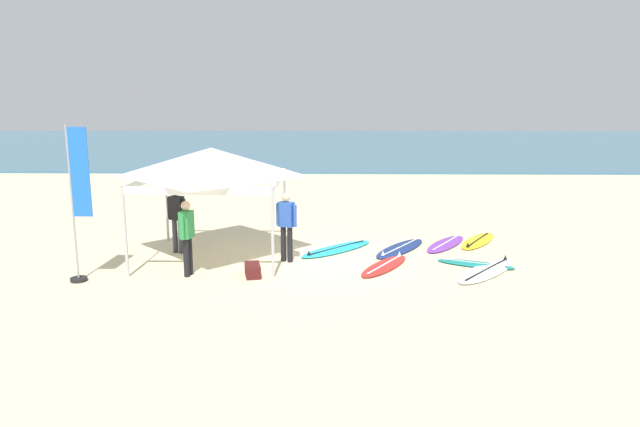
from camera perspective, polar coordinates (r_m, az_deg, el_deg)
name	(u,v)px	position (r m, az deg, el deg)	size (l,w,h in m)	color
ground_plane	(314,260)	(14.31, -0.62, -4.62)	(80.00, 80.00, 0.00)	beige
sea	(326,144)	(47.85, 0.62, 6.83)	(80.00, 36.00, 0.10)	#386B84
canopy_tent	(211,163)	(14.35, -10.66, 4.97)	(3.39, 3.39, 2.75)	#B7B7BC
surfboard_red	(384,266)	(13.81, 6.38, -5.14)	(1.56, 2.10, 0.19)	red
surfboard_white	(487,270)	(13.91, 16.16, -5.42)	(2.14, 2.42, 0.19)	white
surfboard_navy	(400,248)	(15.40, 7.91, -3.42)	(1.83, 2.35, 0.19)	navy
surfboard_cyan	(337,249)	(15.20, 1.65, -3.51)	(2.20, 2.22, 0.19)	#23B2CC
surfboard_yellow	(478,241)	(16.61, 15.32, -2.62)	(1.63, 2.18, 0.19)	yellow
surfboard_purple	(446,244)	(16.09, 12.31, -2.93)	(1.66, 2.18, 0.19)	purple
surfboard_teal	(475,264)	(14.35, 15.05, -4.83)	(1.86, 1.15, 0.19)	#19847F
person_green	(187,233)	(13.20, -13.00, -1.88)	(0.28, 0.54, 1.71)	black
person_black	(177,215)	(15.19, -13.94, -0.17)	(0.52, 0.33, 1.71)	#383842
person_blue	(286,222)	(13.97, -3.33, -0.85)	(0.51, 0.35, 1.71)	black
banner_flag	(78,211)	(13.37, -22.76, 0.25)	(0.60, 0.36, 3.40)	#99999E
gear_bag_near_tent	(253,270)	(13.12, -6.66, -5.57)	(0.60, 0.32, 0.28)	#4C1919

